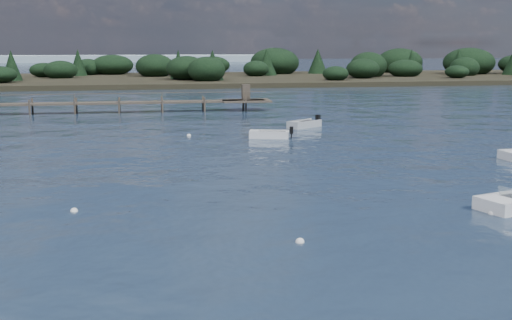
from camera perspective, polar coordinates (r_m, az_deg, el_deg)
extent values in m
plane|color=#172436|center=(78.52, -5.22, 5.26)|extent=(400.00, 400.00, 0.00)
cube|color=#A3A7AA|center=(53.61, 4.31, 3.01)|extent=(3.22, 2.75, 0.72)
cube|color=#A3A7AA|center=(52.69, 3.48, 3.36)|extent=(1.23, 1.33, 0.14)
cube|color=#232326|center=(53.75, 4.49, 3.39)|extent=(2.27, 1.99, 0.12)
cube|color=#A3A7AA|center=(53.20, 4.77, 3.41)|extent=(2.59, 1.84, 0.14)
cube|color=#A3A7AA|center=(53.91, 3.87, 3.51)|extent=(2.59, 1.84, 0.14)
cube|color=black|center=(54.87, 5.53, 3.73)|extent=(0.43, 0.45, 0.56)
cylinder|color=black|center=(54.93, 5.52, 3.23)|extent=(0.14, 0.14, 0.56)
cube|color=silver|center=(41.52, 21.82, 0.66)|extent=(1.09, 1.47, 0.13)
cube|color=silver|center=(47.48, 1.17, 2.08)|extent=(3.08, 1.90, 0.67)
cube|color=silver|center=(47.53, -0.14, 2.57)|extent=(0.95, 1.19, 0.13)
cube|color=#232326|center=(47.42, 1.45, 2.46)|extent=(2.13, 1.43, 0.11)
cube|color=silver|center=(46.92, 1.12, 2.47)|extent=(2.79, 0.91, 0.13)
cube|color=silver|center=(47.94, 1.23, 2.64)|extent=(2.79, 0.91, 0.13)
cube|color=black|center=(47.31, 3.17, 2.66)|extent=(0.35, 0.39, 0.53)
cylinder|color=black|center=(47.37, 3.16, 2.11)|extent=(0.12, 0.12, 0.53)
cube|color=silver|center=(28.51, 20.71, -3.37)|extent=(1.53, 1.83, 0.14)
cube|color=silver|center=(30.34, 21.78, -2.64)|extent=(4.45, 1.51, 0.14)
cube|color=silver|center=(29.01, 21.71, -2.74)|extent=(0.52, 1.24, 0.40)
sphere|color=silver|center=(28.18, 20.25, -4.53)|extent=(0.32, 0.32, 0.32)
sphere|color=silver|center=(27.91, -15.86, -4.42)|extent=(0.32, 0.32, 0.32)
sphere|color=silver|center=(48.90, -5.98, 2.16)|extent=(0.32, 0.32, 0.32)
sphere|color=silver|center=(22.87, 3.93, -7.31)|extent=(0.32, 0.32, 0.32)
cube|color=#483F35|center=(67.06, -0.91, 5.29)|extent=(5.00, 3.20, 0.18)
cube|color=#483F35|center=(66.99, -0.91, 6.05)|extent=(0.80, 0.80, 1.60)
cylinder|color=#483F35|center=(66.26, -19.48, 4.11)|extent=(0.20, 0.20, 2.20)
cylinder|color=#483F35|center=(67.94, -19.25, 4.27)|extent=(0.20, 0.20, 2.20)
cylinder|color=#483F35|center=(65.71, -15.80, 4.27)|extent=(0.20, 0.20, 2.20)
cylinder|color=#483F35|center=(67.40, -15.66, 4.42)|extent=(0.20, 0.20, 2.20)
cylinder|color=#483F35|center=(65.43, -12.07, 4.41)|extent=(0.20, 0.20, 2.20)
cylinder|color=#483F35|center=(67.13, -12.02, 4.55)|extent=(0.20, 0.20, 2.20)
cylinder|color=#483F35|center=(65.43, -8.32, 4.53)|extent=(0.20, 0.20, 2.20)
cylinder|color=#483F35|center=(67.13, -8.37, 4.67)|extent=(0.20, 0.20, 2.20)
cylinder|color=#483F35|center=(65.70, -4.59, 4.62)|extent=(0.20, 0.20, 2.20)
cylinder|color=#483F35|center=(67.40, -4.73, 4.77)|extent=(0.20, 0.20, 2.20)
cylinder|color=#483F35|center=(66.26, -0.90, 4.70)|extent=(0.20, 0.20, 2.20)
cylinder|color=#483F35|center=(67.94, -1.14, 4.84)|extent=(0.20, 0.20, 2.20)
cube|color=black|center=(122.33, 4.92, 7.08)|extent=(190.00, 40.00, 1.60)
ellipsoid|color=black|center=(122.20, 4.94, 8.39)|extent=(180.50, 36.00, 4.40)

